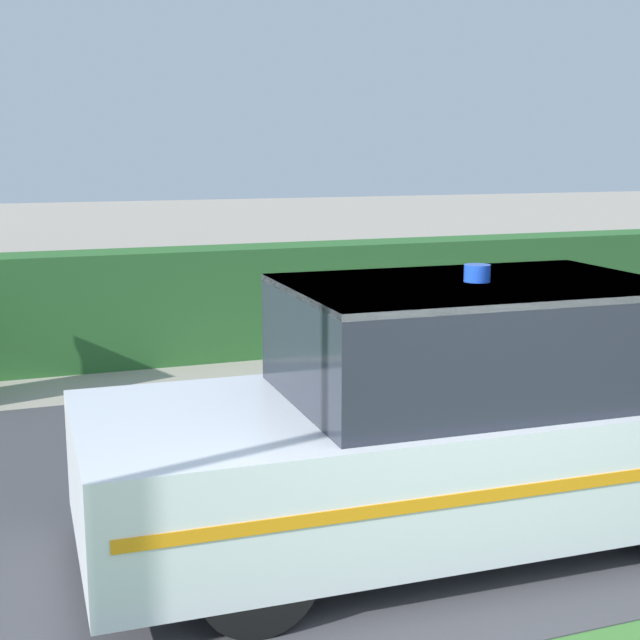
% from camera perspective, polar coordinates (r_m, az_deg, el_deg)
% --- Properties ---
extents(road_strip, '(28.00, 5.06, 0.01)m').
position_cam_1_polar(road_strip, '(6.78, 0.86, -9.73)').
color(road_strip, '#424247').
rests_on(road_strip, ground).
extents(garden_hedge, '(13.63, 0.68, 1.28)m').
position_cam_1_polar(garden_hedge, '(10.42, -6.15, 1.14)').
color(garden_hedge, '#2D662D').
rests_on(garden_hedge, ground).
extents(police_car, '(4.31, 1.79, 1.70)m').
position_cam_1_polar(police_car, '(5.55, 8.07, -6.23)').
color(police_car, black).
rests_on(police_car, road_strip).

